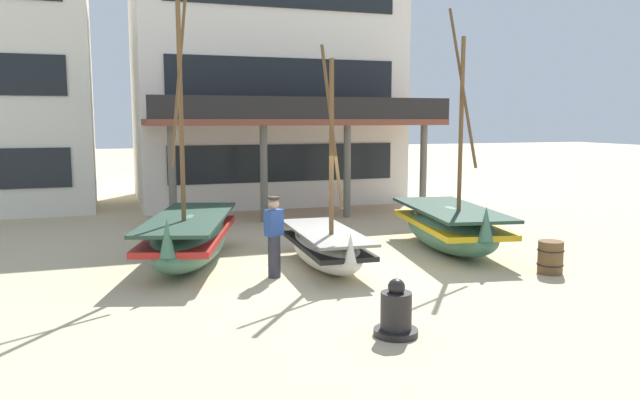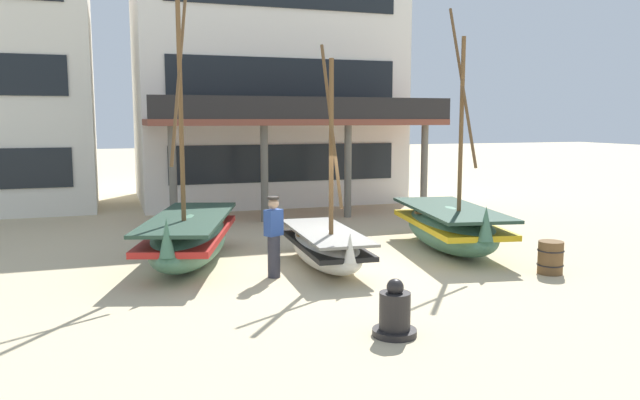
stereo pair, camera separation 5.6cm
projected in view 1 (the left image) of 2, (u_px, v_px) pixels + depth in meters
The scene contains 8 objects.
ground_plane at pixel (335, 269), 13.55m from camera, with size 120.00×120.00×0.00m, color #CCB78E.
fishing_boat_near_left at pixel (450, 226), 15.39m from camera, with size 2.46×4.63×5.94m.
fishing_boat_centre_large at pixel (189, 237), 13.97m from camera, with size 2.91×4.98×6.35m.
fishing_boat_far_right at pixel (326, 246), 13.63m from camera, with size 1.45×3.70×4.86m.
fisherman_by_hull at pixel (274, 238), 12.73m from camera, with size 0.42×0.36×1.68m.
capstan_winch at pixel (396, 314), 9.34m from camera, with size 0.68×0.68×0.88m.
wooden_barrel at pixel (550, 257), 13.11m from camera, with size 0.56×0.56×0.70m.
harbor_building_main at pixel (262, 83), 25.09m from camera, with size 10.36×9.83×9.48m.
Camera 1 is at (-4.67, -12.40, 3.26)m, focal length 34.72 mm.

